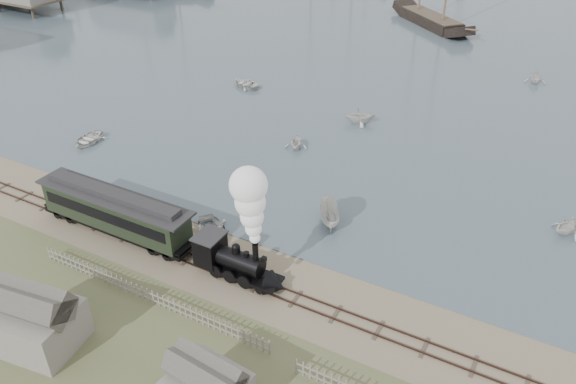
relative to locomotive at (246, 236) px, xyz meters
The scene contains 14 objects.
ground 4.84m from the locomotive, 48.49° to the left, with size 600.00×600.00×0.00m, color gray.
rail_track 4.37m from the locomotive, ahead, with size 120.00×1.80×0.16m.
picket_fence_west 7.98m from the locomotive, 133.41° to the right, with size 19.00×0.10×1.20m, color gray, non-canonical shape.
shed_left 14.32m from the locomotive, 126.80° to the right, with size 5.00×4.00×4.10m, color gray, non-canonical shape.
locomotive is the anchor object (origin of this frame).
passenger_coach 12.26m from the locomotive, behind, with size 13.92×2.69×3.38m.
beached_dinghy 7.28m from the locomotive, 148.78° to the left, with size 4.30×3.07×0.89m, color silver.
rowboat_0 28.07m from the locomotive, 158.46° to the left, with size 3.91×2.79×0.81m, color silver.
rowboat_1 28.51m from the locomotive, 96.65° to the left, with size 3.35×2.89×1.77m, color silver.
rowboat_2 9.96m from the locomotive, 78.22° to the left, with size 3.97×1.49×1.53m, color silver.
rowboat_4 25.78m from the locomotive, 41.70° to the left, with size 2.92×2.52×1.54m, color silver.
rowboat_6 37.37m from the locomotive, 122.66° to the left, with size 4.01×2.87×0.83m, color silver.
rowboat_7 51.83m from the locomotive, 76.78° to the left, with size 3.02×2.61×1.59m, color silver.
rowboat_8 20.90m from the locomotive, 108.56° to the left, with size 2.70×2.33×1.42m, color silver.
Camera 1 is at (15.26, -27.19, 26.42)m, focal length 35.00 mm.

